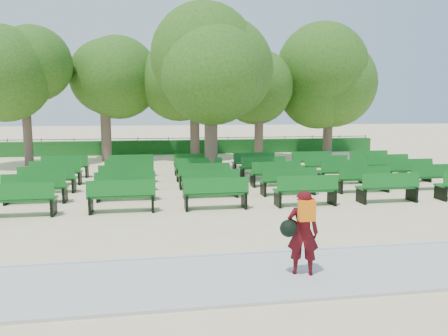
{
  "coord_description": "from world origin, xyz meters",
  "views": [
    {
      "loc": [
        -2.13,
        -14.67,
        3.03
      ],
      "look_at": [
        0.16,
        -1.0,
        1.1
      ],
      "focal_mm": 35.0,
      "sensor_mm": 36.0,
      "label": 1
    }
  ],
  "objects": [
    {
      "name": "bench_array",
      "position": [
        1.16,
        1.48,
        0.1
      ],
      "size": [
        1.94,
        0.62,
        1.22
      ],
      "rotation": [
        0.0,
        0.0,
        -0.01
      ],
      "color": "#105C18",
      "rests_on": "ground"
    },
    {
      "name": "person",
      "position": [
        0.47,
        -7.5,
        0.85
      ],
      "size": [
        0.76,
        0.52,
        1.53
      ],
      "rotation": [
        0.0,
        0.0,
        2.84
      ],
      "color": "#45090F",
      "rests_on": "ground"
    },
    {
      "name": "tree_among",
      "position": [
        0.32,
        3.27,
        4.71
      ],
      "size": [
        4.86,
        4.86,
        6.92
      ],
      "color": "brown",
      "rests_on": "ground"
    },
    {
      "name": "fence",
      "position": [
        0.0,
        14.4,
        0.0
      ],
      "size": [
        26.0,
        0.1,
        1.02
      ],
      "primitive_type": null,
      "color": "black",
      "rests_on": "ground"
    },
    {
      "name": "ground",
      "position": [
        0.0,
        0.0,
        0.0
      ],
      "size": [
        120.0,
        120.0,
        0.0
      ],
      "primitive_type": "plane",
      "color": "beige"
    },
    {
      "name": "tree_line",
      "position": [
        0.0,
        10.0,
        0.0
      ],
      "size": [
        21.8,
        6.8,
        7.04
      ],
      "primitive_type": null,
      "color": "#315E19",
      "rests_on": "ground"
    },
    {
      "name": "paving",
      "position": [
        0.0,
        -7.4,
        0.03
      ],
      "size": [
        30.0,
        2.2,
        0.06
      ],
      "primitive_type": "cube",
      "color": "#BBBBB6",
      "rests_on": "ground"
    },
    {
      "name": "hedge",
      "position": [
        0.0,
        14.0,
        0.45
      ],
      "size": [
        26.0,
        0.7,
        0.9
      ],
      "primitive_type": "cube",
      "color": "#16571C",
      "rests_on": "ground"
    },
    {
      "name": "curb",
      "position": [
        0.0,
        -6.25,
        0.05
      ],
      "size": [
        30.0,
        0.12,
        0.1
      ],
      "primitive_type": "cube",
      "color": "silver",
      "rests_on": "ground"
    }
  ]
}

